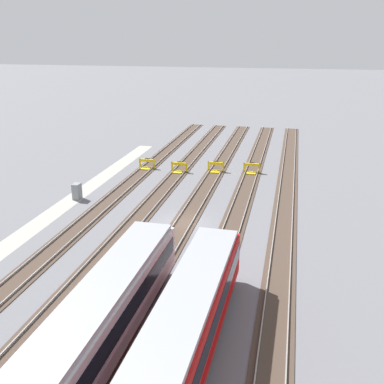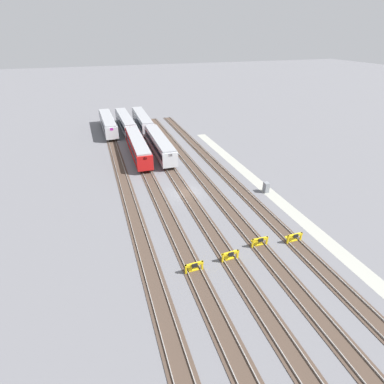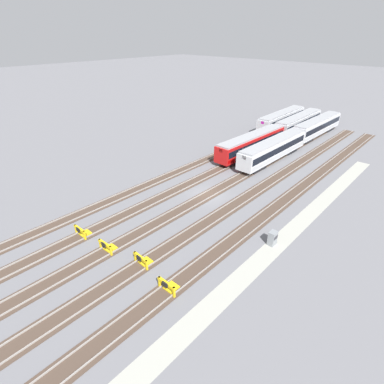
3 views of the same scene
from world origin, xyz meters
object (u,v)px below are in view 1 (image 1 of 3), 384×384
subway_car_front_row_leftmost (184,332)px  bumper_stop_near_inner_track (179,168)px  bumper_stop_middle_track (216,168)px  bumper_stop_nearest_track (147,165)px  electrical_cabinet (77,191)px  bumper_stop_far_inner_track (252,169)px  subway_car_front_row_centre (100,320)px

subway_car_front_row_leftmost → bumper_stop_near_inner_track: bearing=-165.1°
bumper_stop_middle_track → bumper_stop_nearest_track: bearing=-86.4°
subway_car_front_row_leftmost → electrical_cabinet: size_ratio=11.28×
bumper_stop_near_inner_track → bumper_stop_far_inner_track: 8.69m
subway_car_front_row_leftmost → electrical_cabinet: (-21.15, -16.24, -1.24)m
bumper_stop_nearest_track → electrical_cabinet: bearing=-16.0°
subway_car_front_row_leftmost → subway_car_front_row_centre: size_ratio=1.00×
bumper_stop_near_inner_track → bumper_stop_far_inner_track: size_ratio=1.00×
subway_car_front_row_leftmost → electrical_cabinet: bearing=-142.5°
subway_car_front_row_leftmost → bumper_stop_far_inner_track: subway_car_front_row_leftmost is taller
bumper_stop_nearest_track → subway_car_front_row_leftmost: bearing=21.3°
bumper_stop_far_inner_track → subway_car_front_row_leftmost: bearing=0.1°
electrical_cabinet → bumper_stop_nearest_track: bearing=164.0°
subway_car_front_row_centre → bumper_stop_middle_track: bearing=179.9°
subway_car_front_row_leftmost → bumper_stop_nearest_track: (-33.00, -12.85, -1.53)m
bumper_stop_nearest_track → bumper_stop_near_inner_track: same height
bumper_stop_near_inner_track → bumper_stop_middle_track: (-1.15, 4.29, 0.00)m
subway_car_front_row_centre → electrical_cabinet: (-21.15, -11.87, -1.24)m
electrical_cabinet → subway_car_front_row_leftmost: bearing=37.5°
subway_car_front_row_centre → bumper_stop_nearest_track: subway_car_front_row_centre is taller
bumper_stop_far_inner_track → bumper_stop_nearest_track: bearing=-85.7°
subway_car_front_row_centre → bumper_stop_near_inner_track: size_ratio=8.98×
bumper_stop_nearest_track → electrical_cabinet: electrical_cabinet is taller
subway_car_front_row_leftmost → bumper_stop_near_inner_track: size_ratio=8.99×
bumper_stop_nearest_track → subway_car_front_row_centre: bearing=14.4°
subway_car_front_row_leftmost → electrical_cabinet: 26.69m
bumper_stop_nearest_track → electrical_cabinet: (11.85, -3.39, 0.29)m
bumper_stop_near_inner_track → bumper_stop_middle_track: size_ratio=1.00×
subway_car_front_row_leftmost → bumper_stop_nearest_track: 35.44m
bumper_stop_far_inner_track → electrical_cabinet: (12.81, -16.20, 0.29)m
electrical_cabinet → subway_car_front_row_centre: bearing=29.3°
subway_car_front_row_leftmost → bumper_stop_near_inner_track: (-32.38, -8.59, -1.53)m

